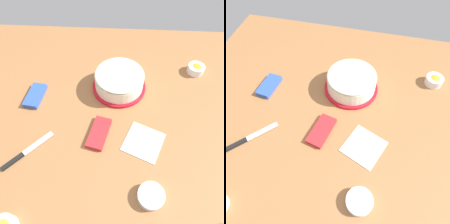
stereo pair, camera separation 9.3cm
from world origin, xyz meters
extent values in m
plane|color=#936038|center=(0.00, 0.00, 0.00)|extent=(1.54, 1.54, 0.00)
cylinder|color=red|center=(-0.27, 0.04, 0.01)|extent=(0.26, 0.26, 0.01)
cylinder|color=brown|center=(-0.27, 0.04, 0.04)|extent=(0.22, 0.22, 0.06)
cylinder|color=white|center=(-0.27, 0.04, 0.05)|extent=(0.24, 0.24, 0.07)
ellipsoid|color=white|center=(-0.27, 0.04, 0.09)|extent=(0.24, 0.24, 0.04)
cube|color=silver|center=(0.06, -0.29, 0.01)|extent=(0.12, 0.11, 0.00)
cube|color=black|center=(0.15, -0.37, 0.01)|extent=(0.08, 0.08, 0.01)
cylinder|color=white|center=(-0.40, 0.44, 0.02)|extent=(0.09, 0.09, 0.04)
cylinder|color=orange|center=(-0.40, 0.44, 0.03)|extent=(0.07, 0.07, 0.01)
ellipsoid|color=orange|center=(-0.40, 0.44, 0.04)|extent=(0.06, 0.06, 0.02)
cylinder|color=white|center=(0.25, 0.17, 0.02)|extent=(0.10, 0.10, 0.03)
cylinder|color=blue|center=(0.25, 0.17, 0.01)|extent=(0.08, 0.08, 0.01)
ellipsoid|color=blue|center=(0.25, 0.17, 0.02)|extent=(0.07, 0.07, 0.02)
cube|color=#2D51B2|center=(-0.19, -0.36, 0.01)|extent=(0.15, 0.09, 0.02)
cube|color=red|center=(0.00, -0.04, 0.01)|extent=(0.17, 0.10, 0.02)
cube|color=white|center=(0.03, 0.15, 0.00)|extent=(0.20, 0.20, 0.01)
camera|label=1|loc=(0.43, 0.04, 0.80)|focal=33.59mm
camera|label=2|loc=(0.42, 0.14, 0.80)|focal=33.59mm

